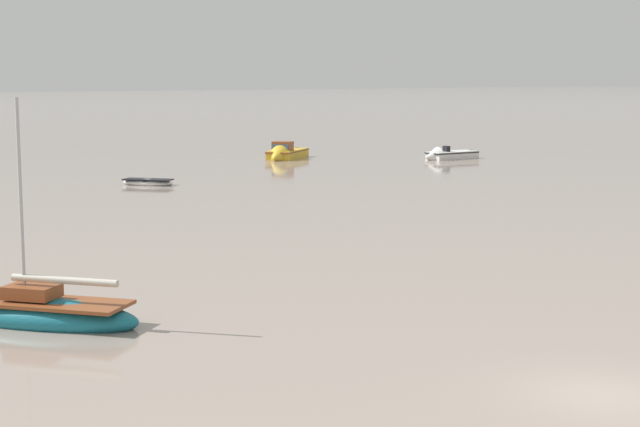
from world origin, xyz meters
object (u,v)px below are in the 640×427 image
(rowboat_moored_1, at_px, (148,183))
(motorboat_moored_3, at_px, (284,155))
(motorboat_moored_1, at_px, (445,156))
(sailboat_moored_0, at_px, (42,313))

(rowboat_moored_1, bearing_deg, motorboat_moored_3, 81.97)
(rowboat_moored_1, xyz_separation_m, motorboat_moored_3, (18.89, 14.44, 0.21))
(motorboat_moored_3, bearing_deg, motorboat_moored_1, 107.60)
(motorboat_moored_1, distance_m, sailboat_moored_0, 66.15)
(motorboat_moored_1, relative_size, sailboat_moored_0, 0.76)
(rowboat_moored_1, relative_size, motorboat_moored_3, 0.57)
(rowboat_moored_1, distance_m, motorboat_moored_3, 23.78)
(motorboat_moored_3, bearing_deg, sailboat_moored_0, 13.00)
(motorboat_moored_3, relative_size, sailboat_moored_0, 0.84)
(motorboat_moored_1, bearing_deg, motorboat_moored_3, -33.74)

